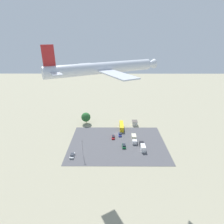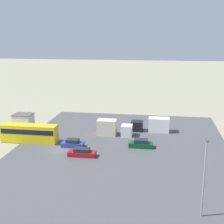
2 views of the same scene
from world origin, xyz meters
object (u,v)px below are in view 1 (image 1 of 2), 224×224
Objects in this scene: bus at (122,126)px; airplane at (106,68)px; parked_car_1 at (120,135)px; parked_truck_1 at (143,147)px; parked_car_0 at (124,146)px; parked_car_3 at (72,155)px; shed_building at (135,123)px; parked_car_2 at (113,137)px; parked_truck_0 at (134,139)px.

airplane is at bearing 79.23° from bus.
parked_truck_1 is at bearing 129.37° from parked_car_1.
parked_car_3 is (26.70, 8.55, 0.02)m from parked_car_0.
bus is (9.34, 5.50, 0.39)m from shed_building.
parked_car_1 is 5.06m from parked_car_2.
parked_car_1 is at bearing 33.89° from parked_car_2.
parked_car_3 is 0.62× the size of parked_truck_0.
parked_car_2 is 0.12× the size of airplane.
bus is at bearing -98.56° from parked_car_1.
bus is at bearing 64.69° from parked_car_2.
parked_truck_0 is at bearing 113.66° from bus.
parked_car_3 is at bearing -155.12° from airplane.
parked_car_3 is 50.95m from airplane.
parked_car_1 is 0.86× the size of parked_car_2.
parked_car_3 is (20.81, 18.16, 0.07)m from parked_car_2.
bus is at bearing -66.34° from parked_truck_0.
bus reaches higher than shed_building.
shed_building is 17.93m from parked_car_1.
parked_car_1 is 57.53m from airplane.
parked_truck_0 is 0.19× the size of airplane.
bus is 39.84m from parked_car_3.
parked_car_2 is at bearing 146.01° from airplane.
parked_car_3 is at bearing 24.22° from parked_truck_0.
airplane is (8.53, 21.72, 45.76)m from parked_car_0.
parked_car_0 is 11.27m from parked_car_2.
parked_car_0 is (8.99, 26.81, -0.80)m from shed_building.
bus is 2.67× the size of parked_car_1.
parked_car_0 is at bearing -58.54° from parked_car_2.
shed_building is at bearing 44.73° from parked_car_3.
airplane is (8.18, 43.04, 44.57)m from bus.
parked_truck_1 is at bearing 107.96° from airplane.
parked_car_1 is 10.08m from parked_truck_0.
shed_building is 0.52× the size of parked_truck_1.
bus is 2.41× the size of parked_car_3.
parked_truck_1 reaches higher than parked_car_0.
bus is 16.43m from parked_truck_0.
parked_car_3 is (25.01, 20.98, 0.05)m from parked_car_1.
parked_truck_0 is at bearing -134.88° from parked_car_0.
parked_car_0 is 0.11× the size of airplane.
shed_building is at bearing -149.52° from bus.
shed_building is 0.58× the size of parked_truck_0.
parked_car_1 is 18.41m from parked_truck_1.
parked_car_3 is (35.69, 35.36, -0.78)m from shed_building.
parked_car_0 reaches higher than parked_car_1.
parked_car_2 is 0.59× the size of parked_truck_1.
parked_car_2 is at bearing 64.69° from bus.
parked_car_1 is (1.34, 8.88, -1.22)m from bus.
bus is 62.49m from airplane.
shed_building is 0.95× the size of parked_car_0.
parked_car_3 reaches higher than parked_car_2.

